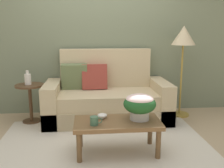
{
  "coord_description": "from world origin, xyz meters",
  "views": [
    {
      "loc": [
        -0.18,
        -3.21,
        1.44
      ],
      "look_at": [
        0.15,
        0.15,
        0.72
      ],
      "focal_mm": 41.06,
      "sensor_mm": 36.0,
      "label": 1
    }
  ],
  "objects_px": {
    "potted_plant": "(140,104)",
    "table_vase": "(28,79)",
    "snack_bowl": "(102,116)",
    "coffee_mug": "(94,121)",
    "coffee_table": "(117,126)",
    "couch": "(106,99)",
    "floor_lamp": "(183,42)",
    "side_table": "(30,96)"
  },
  "relations": [
    {
      "from": "potted_plant",
      "to": "table_vase",
      "type": "bearing_deg",
      "value": 143.11
    },
    {
      "from": "couch",
      "to": "coffee_table",
      "type": "relative_size",
      "value": 1.95
    },
    {
      "from": "couch",
      "to": "snack_bowl",
      "type": "bearing_deg",
      "value": -96.59
    },
    {
      "from": "side_table",
      "to": "snack_bowl",
      "type": "relative_size",
      "value": 5.16
    },
    {
      "from": "couch",
      "to": "snack_bowl",
      "type": "height_order",
      "value": "couch"
    },
    {
      "from": "floor_lamp",
      "to": "potted_plant",
      "type": "height_order",
      "value": "floor_lamp"
    },
    {
      "from": "potted_plant",
      "to": "snack_bowl",
      "type": "distance_m",
      "value": 0.47
    },
    {
      "from": "coffee_mug",
      "to": "table_vase",
      "type": "bearing_deg",
      "value": 127.7
    },
    {
      "from": "floor_lamp",
      "to": "potted_plant",
      "type": "bearing_deg",
      "value": -127.73
    },
    {
      "from": "couch",
      "to": "potted_plant",
      "type": "distance_m",
      "value": 1.24
    },
    {
      "from": "floor_lamp",
      "to": "table_vase",
      "type": "xyz_separation_m",
      "value": [
        -2.47,
        -0.09,
        -0.55
      ]
    },
    {
      "from": "snack_bowl",
      "to": "table_vase",
      "type": "xyz_separation_m",
      "value": [
        -1.08,
        1.06,
        0.26
      ]
    },
    {
      "from": "coffee_mug",
      "to": "floor_lamp",
      "type": "bearing_deg",
      "value": 42.57
    },
    {
      "from": "floor_lamp",
      "to": "coffee_mug",
      "type": "distance_m",
      "value": 2.17
    },
    {
      "from": "floor_lamp",
      "to": "potted_plant",
      "type": "distance_m",
      "value": 1.69
    },
    {
      "from": "floor_lamp",
      "to": "couch",
      "type": "bearing_deg",
      "value": -177.52
    },
    {
      "from": "floor_lamp",
      "to": "table_vase",
      "type": "relative_size",
      "value": 6.85
    },
    {
      "from": "potted_plant",
      "to": "snack_bowl",
      "type": "xyz_separation_m",
      "value": [
        -0.43,
        0.07,
        -0.15
      ]
    },
    {
      "from": "side_table",
      "to": "snack_bowl",
      "type": "distance_m",
      "value": 1.5
    },
    {
      "from": "coffee_mug",
      "to": "table_vase",
      "type": "relative_size",
      "value": 0.63
    },
    {
      "from": "potted_plant",
      "to": "snack_bowl",
      "type": "height_order",
      "value": "potted_plant"
    },
    {
      "from": "floor_lamp",
      "to": "coffee_mug",
      "type": "bearing_deg",
      "value": -137.43
    },
    {
      "from": "side_table",
      "to": "potted_plant",
      "type": "relative_size",
      "value": 1.6
    },
    {
      "from": "coffee_table",
      "to": "potted_plant",
      "type": "bearing_deg",
      "value": 6.02
    },
    {
      "from": "side_table",
      "to": "coffee_mug",
      "type": "bearing_deg",
      "value": -52.73
    },
    {
      "from": "coffee_table",
      "to": "snack_bowl",
      "type": "xyz_separation_m",
      "value": [
        -0.17,
        0.1,
        0.09
      ]
    },
    {
      "from": "floor_lamp",
      "to": "table_vase",
      "type": "height_order",
      "value": "floor_lamp"
    },
    {
      "from": "potted_plant",
      "to": "coffee_mug",
      "type": "distance_m",
      "value": 0.57
    },
    {
      "from": "couch",
      "to": "potted_plant",
      "type": "bearing_deg",
      "value": -75.4
    },
    {
      "from": "potted_plant",
      "to": "coffee_mug",
      "type": "height_order",
      "value": "potted_plant"
    },
    {
      "from": "potted_plant",
      "to": "coffee_mug",
      "type": "relative_size",
      "value": 2.77
    },
    {
      "from": "couch",
      "to": "coffee_table",
      "type": "bearing_deg",
      "value": -88.02
    },
    {
      "from": "couch",
      "to": "floor_lamp",
      "type": "bearing_deg",
      "value": 2.48
    },
    {
      "from": "couch",
      "to": "side_table",
      "type": "height_order",
      "value": "couch"
    },
    {
      "from": "coffee_table",
      "to": "potted_plant",
      "type": "height_order",
      "value": "potted_plant"
    },
    {
      "from": "couch",
      "to": "side_table",
      "type": "bearing_deg",
      "value": -177.9
    },
    {
      "from": "side_table",
      "to": "floor_lamp",
      "type": "bearing_deg",
      "value": 2.29
    },
    {
      "from": "side_table",
      "to": "floor_lamp",
      "type": "height_order",
      "value": "floor_lamp"
    },
    {
      "from": "potted_plant",
      "to": "couch",
      "type": "bearing_deg",
      "value": 104.6
    },
    {
      "from": "table_vase",
      "to": "floor_lamp",
      "type": "bearing_deg",
      "value": 2.14
    },
    {
      "from": "side_table",
      "to": "coffee_table",
      "type": "bearing_deg",
      "value": -43.28
    },
    {
      "from": "coffee_table",
      "to": "floor_lamp",
      "type": "relative_size",
      "value": 0.67
    }
  ]
}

